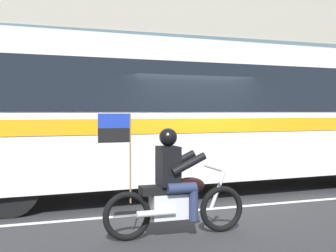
% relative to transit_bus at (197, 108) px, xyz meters
% --- Properties ---
extents(ground_plane, '(60.00, 60.00, 0.00)m').
position_rel_transit_bus_xyz_m(ground_plane, '(-0.54, -1.19, -1.88)').
color(ground_plane, '#2B2B2D').
extents(sidewalk_curb, '(28.00, 3.80, 0.15)m').
position_rel_transit_bus_xyz_m(sidewalk_curb, '(-0.54, 3.91, -1.81)').
color(sidewalk_curb, '#A39E93').
rests_on(sidewalk_curb, ground_plane).
extents(lane_center_stripe, '(26.60, 0.14, 0.01)m').
position_rel_transit_bus_xyz_m(lane_center_stripe, '(-0.54, -1.79, -1.88)').
color(lane_center_stripe, silver).
rests_on(lane_center_stripe, ground_plane).
extents(office_building_facade, '(28.00, 0.89, 11.08)m').
position_rel_transit_bus_xyz_m(office_building_facade, '(-0.54, 6.19, 3.66)').
color(office_building_facade, gray).
rests_on(office_building_facade, ground_plane).
extents(transit_bus, '(13.06, 3.08, 3.22)m').
position_rel_transit_bus_xyz_m(transit_bus, '(0.00, 0.00, 0.00)').
color(transit_bus, white).
rests_on(transit_bus, ground_plane).
extents(motorcycle_with_rider, '(2.20, 0.64, 1.78)m').
position_rel_transit_bus_xyz_m(motorcycle_with_rider, '(-1.77, -3.24, -1.22)').
color(motorcycle_with_rider, black).
rests_on(motorcycle_with_rider, ground_plane).
extents(fire_hydrant, '(0.22, 0.30, 0.75)m').
position_rel_transit_bus_xyz_m(fire_hydrant, '(-4.10, 2.40, -1.37)').
color(fire_hydrant, gold).
rests_on(fire_hydrant, sidewalk_curb).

